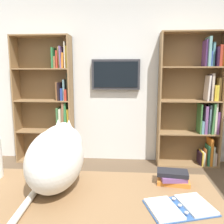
{
  "coord_description": "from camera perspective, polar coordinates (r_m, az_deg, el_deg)",
  "views": [
    {
      "loc": [
        -0.23,
        1.59,
        1.44
      ],
      "look_at": [
        -0.02,
        -1.09,
        0.99
      ],
      "focal_mm": 37.52,
      "sensor_mm": 36.0,
      "label": 1
    }
  ],
  "objects": [
    {
      "name": "open_binder",
      "position": [
        1.35,
        16.18,
        -21.35
      ],
      "size": [
        0.38,
        0.31,
        0.02
      ],
      "color": "#335999",
      "rests_on": "desk"
    },
    {
      "name": "wall_back",
      "position": [
        3.83,
        0.91,
        8.11
      ],
      "size": [
        4.52,
        0.06,
        2.7
      ],
      "primitive_type": "cube",
      "color": "silver",
      "rests_on": "ground"
    },
    {
      "name": "cat",
      "position": [
        1.49,
        -13.17,
        -10.14
      ],
      "size": [
        0.32,
        0.68,
        0.39
      ],
      "color": "white",
      "rests_on": "desk"
    },
    {
      "name": "bookshelf_left",
      "position": [
        3.83,
        20.17,
        2.1
      ],
      "size": [
        0.94,
        0.28,
        2.04
      ],
      "color": "#937047",
      "rests_on": "ground"
    },
    {
      "name": "desk",
      "position": [
        1.47,
        -7.4,
        -23.5
      ],
      "size": [
        1.58,
        0.66,
        0.75
      ],
      "color": "olive",
      "rests_on": "ground"
    },
    {
      "name": "bookshelf_right",
      "position": [
        3.89,
        -14.43,
        1.88
      ],
      "size": [
        0.91,
        0.28,
        2.01
      ],
      "color": "#937047",
      "rests_on": "ground"
    },
    {
      "name": "wall_mounted_tv",
      "position": [
        3.74,
        0.93,
        9.12
      ],
      "size": [
        0.76,
        0.07,
        0.47
      ],
      "color": "#333338"
    },
    {
      "name": "desk_book_stack",
      "position": [
        1.58,
        14.63,
        -15.16
      ],
      "size": [
        0.21,
        0.14,
        0.08
      ],
      "color": "orange",
      "rests_on": "desk"
    }
  ]
}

